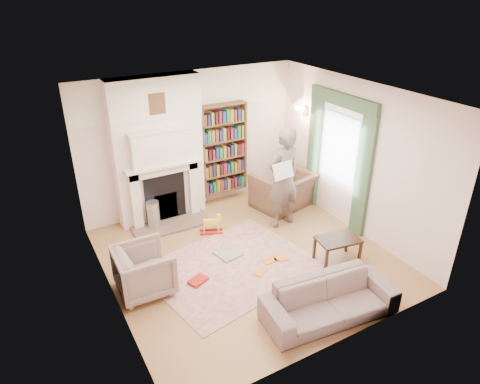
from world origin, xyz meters
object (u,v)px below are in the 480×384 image
sofa (330,300)px  man_reading (283,178)px  coffee_table (337,250)px  paraffin_heater (153,215)px  armchair_reading (283,190)px  rocking_horse (211,224)px  armchair_left (144,270)px  bookcase (223,149)px

sofa → man_reading: bearing=77.2°
coffee_table → paraffin_heater: (-2.32, 2.57, 0.05)m
paraffin_heater → armchair_reading: bearing=-10.5°
paraffin_heater → rocking_horse: paraffin_heater is taller
coffee_table → armchair_reading: bearing=89.7°
sofa → paraffin_heater: 3.79m
armchair_reading → armchair_left: armchair_left is taller
bookcase → rocking_horse: bookcase is taller
sofa → paraffin_heater: (-1.35, 3.54, -0.00)m
armchair_reading → armchair_left: size_ratio=1.39×
armchair_reading → sofa: armchair_reading is taller
coffee_table → rocking_horse: size_ratio=1.58×
bookcase → armchair_left: 3.32m
armchair_reading → coffee_table: size_ratio=1.63×
sofa → coffee_table: size_ratio=2.71×
bookcase → armchair_reading: bearing=-42.5°
sofa → man_reading: size_ratio=0.96×
sofa → paraffin_heater: size_ratio=3.45×
bookcase → man_reading: (0.50, -1.47, -0.19)m
bookcase → armchair_reading: 1.52m
armchair_reading → man_reading: size_ratio=0.58×
sofa → coffee_table: (0.98, 0.96, -0.05)m
armchair_reading → man_reading: (-0.45, -0.60, 0.61)m
armchair_reading → armchair_left: (-3.39, -1.24, 0.00)m
sofa → coffee_table: 1.37m
armchair_left → rocking_horse: size_ratio=1.85×
armchair_left → man_reading: man_reading is taller
sofa → rocking_horse: bearing=106.2°
armchair_left → man_reading: size_ratio=0.42×
paraffin_heater → rocking_horse: 1.13m
rocking_horse → bookcase: bearing=75.9°
armchair_reading → coffee_table: bearing=67.4°
armchair_reading → paraffin_heater: size_ratio=2.08×
bookcase → armchair_reading: bookcase is taller
coffee_table → man_reading: bearing=103.4°
armchair_left → rocking_horse: armchair_left is taller
armchair_left → coffee_table: 3.17m
bookcase → sofa: size_ratio=0.97×
bookcase → armchair_left: bearing=-139.1°
rocking_horse → sofa: bearing=-57.1°
rocking_horse → armchair_reading: bearing=30.6°
armchair_left → sofa: size_ratio=0.43×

